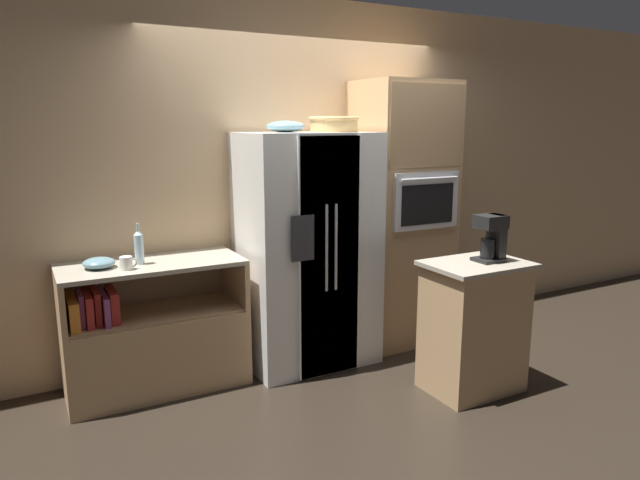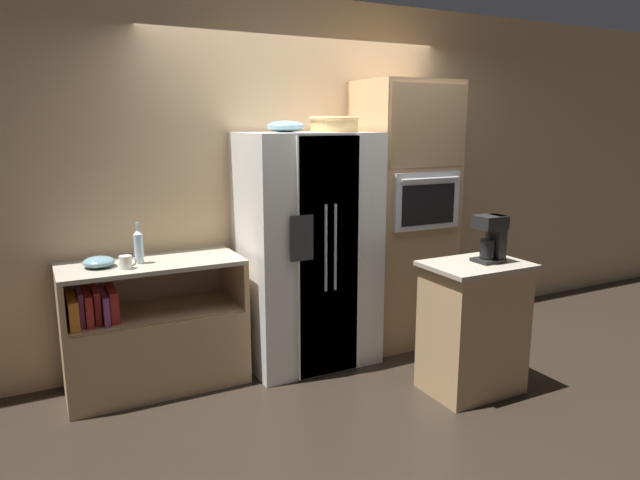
{
  "view_description": "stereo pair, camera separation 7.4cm",
  "coord_description": "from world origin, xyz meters",
  "px_view_note": "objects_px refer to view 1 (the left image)",
  "views": [
    {
      "loc": [
        -2.05,
        -3.73,
        1.84
      ],
      "look_at": [
        -0.06,
        -0.03,
        0.98
      ],
      "focal_mm": 32.0,
      "sensor_mm": 36.0,
      "label": 1
    },
    {
      "loc": [
        -1.99,
        -3.76,
        1.84
      ],
      "look_at": [
        -0.06,
        -0.03,
        0.98
      ],
      "focal_mm": 32.0,
      "sensor_mm": 36.0,
      "label": 2
    }
  ],
  "objects_px": {
    "refrigerator": "(307,250)",
    "bottle_tall": "(139,247)",
    "mixing_bowl": "(99,263)",
    "coffee_maker": "(492,236)",
    "wall_oven": "(401,214)",
    "fruit_bowl": "(286,126)",
    "mug": "(127,263)",
    "wicker_basket": "(334,124)"
  },
  "relations": [
    {
      "from": "wall_oven",
      "to": "bottle_tall",
      "type": "height_order",
      "value": "wall_oven"
    },
    {
      "from": "refrigerator",
      "to": "mug",
      "type": "bearing_deg",
      "value": -177.82
    },
    {
      "from": "mug",
      "to": "coffee_maker",
      "type": "height_order",
      "value": "coffee_maker"
    },
    {
      "from": "mixing_bowl",
      "to": "wicker_basket",
      "type": "bearing_deg",
      "value": -3.75
    },
    {
      "from": "wall_oven",
      "to": "coffee_maker",
      "type": "bearing_deg",
      "value": -91.29
    },
    {
      "from": "wall_oven",
      "to": "coffee_maker",
      "type": "height_order",
      "value": "wall_oven"
    },
    {
      "from": "refrigerator",
      "to": "mixing_bowl",
      "type": "relative_size",
      "value": 8.66
    },
    {
      "from": "fruit_bowl",
      "to": "mug",
      "type": "distance_m",
      "value": 1.47
    },
    {
      "from": "wicker_basket",
      "to": "mug",
      "type": "bearing_deg",
      "value": -179.51
    },
    {
      "from": "wall_oven",
      "to": "fruit_bowl",
      "type": "height_order",
      "value": "wall_oven"
    },
    {
      "from": "coffee_maker",
      "to": "wall_oven",
      "type": "bearing_deg",
      "value": 88.71
    },
    {
      "from": "fruit_bowl",
      "to": "bottle_tall",
      "type": "bearing_deg",
      "value": 179.56
    },
    {
      "from": "wicker_basket",
      "to": "wall_oven",
      "type": "bearing_deg",
      "value": 6.77
    },
    {
      "from": "wall_oven",
      "to": "fruit_bowl",
      "type": "bearing_deg",
      "value": 179.85
    },
    {
      "from": "refrigerator",
      "to": "wicker_basket",
      "type": "bearing_deg",
      "value": -10.39
    },
    {
      "from": "wall_oven",
      "to": "fruit_bowl",
      "type": "relative_size",
      "value": 7.77
    },
    {
      "from": "refrigerator",
      "to": "mixing_bowl",
      "type": "distance_m",
      "value": 1.49
    },
    {
      "from": "mixing_bowl",
      "to": "coffee_maker",
      "type": "xyz_separation_m",
      "value": [
        2.38,
        -1.09,
        0.15
      ]
    },
    {
      "from": "bottle_tall",
      "to": "mug",
      "type": "distance_m",
      "value": 0.17
    },
    {
      "from": "mug",
      "to": "wall_oven",
      "type": "bearing_deg",
      "value": 2.47
    },
    {
      "from": "refrigerator",
      "to": "bottle_tall",
      "type": "xyz_separation_m",
      "value": [
        -1.24,
        0.06,
        0.14
      ]
    },
    {
      "from": "bottle_tall",
      "to": "mixing_bowl",
      "type": "bearing_deg",
      "value": 176.3
    },
    {
      "from": "mug",
      "to": "wicker_basket",
      "type": "bearing_deg",
      "value": 0.49
    },
    {
      "from": "bottle_tall",
      "to": "mug",
      "type": "bearing_deg",
      "value": -133.73
    },
    {
      "from": "fruit_bowl",
      "to": "coffee_maker",
      "type": "distance_m",
      "value": 1.65
    },
    {
      "from": "mixing_bowl",
      "to": "coffee_maker",
      "type": "distance_m",
      "value": 2.62
    },
    {
      "from": "wicker_basket",
      "to": "coffee_maker",
      "type": "bearing_deg",
      "value": -55.2
    },
    {
      "from": "mixing_bowl",
      "to": "fruit_bowl",
      "type": "bearing_deg",
      "value": -1.06
    },
    {
      "from": "refrigerator",
      "to": "bottle_tall",
      "type": "distance_m",
      "value": 1.24
    },
    {
      "from": "refrigerator",
      "to": "bottle_tall",
      "type": "relative_size",
      "value": 6.36
    },
    {
      "from": "wall_oven",
      "to": "mixing_bowl",
      "type": "height_order",
      "value": "wall_oven"
    },
    {
      "from": "fruit_bowl",
      "to": "coffee_maker",
      "type": "xyz_separation_m",
      "value": [
        1.03,
        -1.06,
        -0.72
      ]
    },
    {
      "from": "bottle_tall",
      "to": "mixing_bowl",
      "type": "distance_m",
      "value": 0.27
    },
    {
      "from": "bottle_tall",
      "to": "mixing_bowl",
      "type": "xyz_separation_m",
      "value": [
        -0.26,
        0.02,
        -0.08
      ]
    },
    {
      "from": "wicker_basket",
      "to": "mug",
      "type": "distance_m",
      "value": 1.78
    },
    {
      "from": "refrigerator",
      "to": "wicker_basket",
      "type": "height_order",
      "value": "wicker_basket"
    },
    {
      "from": "refrigerator",
      "to": "coffee_maker",
      "type": "distance_m",
      "value": 1.36
    },
    {
      "from": "bottle_tall",
      "to": "fruit_bowl",
      "type": "bearing_deg",
      "value": -0.44
    },
    {
      "from": "wall_oven",
      "to": "bottle_tall",
      "type": "relative_size",
      "value": 7.79
    },
    {
      "from": "refrigerator",
      "to": "mug",
      "type": "height_order",
      "value": "refrigerator"
    },
    {
      "from": "coffee_maker",
      "to": "bottle_tall",
      "type": "bearing_deg",
      "value": 153.18
    },
    {
      "from": "wall_oven",
      "to": "mixing_bowl",
      "type": "xyz_separation_m",
      "value": [
        -2.4,
        0.03,
        -0.15
      ]
    }
  ]
}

